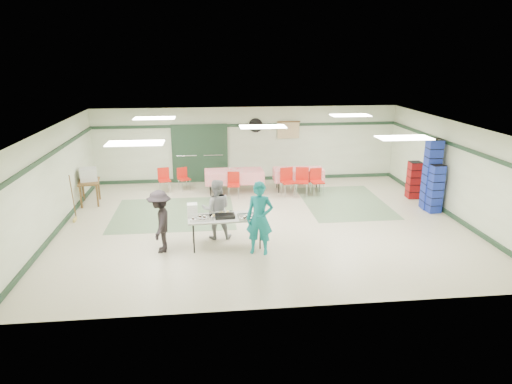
{
  "coord_description": "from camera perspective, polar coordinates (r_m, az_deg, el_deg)",
  "views": [
    {
      "loc": [
        -1.48,
        -11.86,
        4.51
      ],
      "look_at": [
        -0.21,
        -0.3,
        0.98
      ],
      "focal_mm": 32.0,
      "sensor_mm": 36.0,
      "label": 1
    }
  ],
  "objects": [
    {
      "name": "wall_fan",
      "position": [
        16.58,
        -0.04,
        8.34
      ],
      "size": [
        0.5,
        0.1,
        0.5
      ],
      "primitive_type": "cylinder",
      "rotation": [
        1.57,
        0.0,
        0.0
      ],
      "color": "black",
      "rests_on": "wall_back"
    },
    {
      "name": "chair_a",
      "position": [
        15.15,
        5.78,
        1.69
      ],
      "size": [
        0.51,
        0.51,
        0.92
      ],
      "rotation": [
        0.0,
        0.0,
        -0.22
      ],
      "color": "red",
      "rests_on": "floor"
    },
    {
      "name": "green_patch_a",
      "position": [
        13.67,
        -10.2,
        -2.66
      ],
      "size": [
        3.5,
        3.0,
        0.01
      ],
      "primitive_type": "cube",
      "color": "slate",
      "rests_on": "floor"
    },
    {
      "name": "volunteer_grey",
      "position": [
        11.51,
        -4.97,
        -2.16
      ],
      "size": [
        0.76,
        0.6,
        1.54
      ],
      "primitive_type": "imported",
      "rotation": [
        0.0,
        0.0,
        3.11
      ],
      "color": "gray",
      "rests_on": "floor"
    },
    {
      "name": "baseboard_left",
      "position": [
        13.28,
        -23.4,
        -4.15
      ],
      "size": [
        0.06,
        9.0,
        0.12
      ],
      "primitive_type": "cube",
      "rotation": [
        0.0,
        0.0,
        1.57
      ],
      "color": "#1D3624",
      "rests_on": "floor"
    },
    {
      "name": "chair_d",
      "position": [
        14.86,
        -2.82,
        1.25
      ],
      "size": [
        0.42,
        0.42,
        0.84
      ],
      "rotation": [
        0.0,
        0.0,
        -0.07
      ],
      "color": "red",
      "rests_on": "floor"
    },
    {
      "name": "serving_table",
      "position": [
        11.01,
        -3.79,
        -3.32
      ],
      "size": [
        1.86,
        0.83,
        0.76
      ],
      "rotation": [
        0.0,
        0.0,
        0.05
      ],
      "color": "#B7B7B2",
      "rests_on": "floor"
    },
    {
      "name": "door_frame",
      "position": [
        16.65,
        -7.02,
        4.75
      ],
      "size": [
        2.0,
        0.03,
        2.15
      ],
      "primitive_type": "cube",
      "color": "#1D3624",
      "rests_on": "floor"
    },
    {
      "name": "trim_left",
      "position": [
        12.75,
        -24.43,
        4.24
      ],
      "size": [
        0.06,
        9.0,
        0.1
      ],
      "primitive_type": "cube",
      "rotation": [
        0.0,
        0.0,
        1.57
      ],
      "color": "#1D3624",
      "rests_on": "wall_back"
    },
    {
      "name": "baseboard_right",
      "position": [
        14.45,
        22.88,
        -2.44
      ],
      "size": [
        0.06,
        9.0,
        0.12
      ],
      "primitive_type": "cube",
      "rotation": [
        0.0,
        0.0,
        1.57
      ],
      "color": "#1D3624",
      "rests_on": "floor"
    },
    {
      "name": "dining_table_a",
      "position": [
        15.68,
        5.3,
        2.24
      ],
      "size": [
        1.71,
        0.81,
        0.77
      ],
      "rotation": [
        0.0,
        0.0,
        -0.04
      ],
      "color": "red",
      "rests_on": "floor"
    },
    {
      "name": "dining_table_b",
      "position": [
        15.39,
        -2.75,
        2.02
      ],
      "size": [
        1.96,
        0.9,
        0.77
      ],
      "rotation": [
        0.0,
        0.0,
        0.02
      ],
      "color": "red",
      "rests_on": "floor"
    },
    {
      "name": "wall_left",
      "position": [
        12.92,
        -24.19,
        1.2
      ],
      "size": [
        0.0,
        9.0,
        9.0
      ],
      "primitive_type": "plane",
      "rotation": [
        1.57,
        0.0,
        1.57
      ],
      "color": "silver",
      "rests_on": "floor"
    },
    {
      "name": "trim_back",
      "position": [
        16.58,
        -1.09,
        8.34
      ],
      "size": [
        11.0,
        0.06,
        0.1
      ],
      "primitive_type": "cube",
      "color": "#1D3624",
      "rests_on": "wall_back"
    },
    {
      "name": "office_printer",
      "position": [
        15.03,
        -20.22,
        2.08
      ],
      "size": [
        0.6,
        0.55,
        0.4
      ],
      "primitive_type": "cube",
      "rotation": [
        0.0,
        0.0,
        0.26
      ],
      "color": "beige",
      "rests_on": "printer_table"
    },
    {
      "name": "sheet_tray_left",
      "position": [
        10.9,
        -6.83,
        -3.3
      ],
      "size": [
        0.57,
        0.44,
        0.02
      ],
      "primitive_type": "cube",
      "rotation": [
        0.0,
        0.0,
        0.05
      ],
      "color": "silver",
      "rests_on": "serving_table"
    },
    {
      "name": "crate_stack_blue_a",
      "position": [
        14.55,
        21.07,
        2.05
      ],
      "size": [
        0.44,
        0.44,
        2.14
      ],
      "primitive_type": "cube",
      "rotation": [
        0.0,
        0.0,
        -0.08
      ],
      "color": "#19219A",
      "rests_on": "floor"
    },
    {
      "name": "printer_table",
      "position": [
        15.08,
        -20.13,
        0.97
      ],
      "size": [
        0.73,
        1.01,
        0.74
      ],
      "rotation": [
        0.0,
        0.0,
        0.15
      ],
      "color": "brown",
      "rests_on": "floor"
    },
    {
      "name": "crate_stack_red",
      "position": [
        15.6,
        19.12,
        1.42
      ],
      "size": [
        0.39,
        0.39,
        1.21
      ],
      "primitive_type": "cube",
      "rotation": [
        0.0,
        0.0,
        -0.05
      ],
      "color": "maroon",
      "rests_on": "floor"
    },
    {
      "name": "baseboard_back",
      "position": [
        16.99,
        -1.05,
        1.69
      ],
      "size": [
        11.0,
        0.06,
        0.12
      ],
      "primitive_type": "cube",
      "color": "#1D3624",
      "rests_on": "floor"
    },
    {
      "name": "double_door_right",
      "position": [
        16.67,
        -5.36,
        4.82
      ],
      "size": [
        0.9,
        0.06,
        2.1
      ],
      "primitive_type": "cube",
      "color": "#999B99",
      "rests_on": "floor"
    },
    {
      "name": "trim_right",
      "position": [
        13.97,
        23.8,
        5.3
      ],
      "size": [
        0.06,
        9.0,
        0.1
      ],
      "primitive_type": "cube",
      "rotation": [
        0.0,
        0.0,
        1.57
      ],
      "color": "#1D3624",
      "rests_on": "wall_back"
    },
    {
      "name": "baking_pan",
      "position": [
        10.93,
        -3.91,
        -3.01
      ],
      "size": [
        0.49,
        0.32,
        0.08
      ],
      "primitive_type": "cube",
      "rotation": [
        0.0,
        0.0,
        0.05
      ],
      "color": "black",
      "rests_on": "serving_table"
    },
    {
      "name": "wall_back",
      "position": [
        16.73,
        -1.09,
        5.98
      ],
      "size": [
        11.0,
        0.0,
        11.0
      ],
      "primitive_type": "plane",
      "rotation": [
        1.57,
        0.0,
        0.0
      ],
      "color": "silver",
      "rests_on": "floor"
    },
    {
      "name": "ceiling",
      "position": [
        12.09,
        0.84,
        8.26
      ],
      "size": [
        11.0,
        11.0,
        0.0
      ],
      "primitive_type": "plane",
      "rotation": [
        3.14,
        0.0,
        0.0
      ],
      "color": "white",
      "rests_on": "wall_back"
    },
    {
      "name": "chair_b",
      "position": [
        15.05,
        3.94,
        1.66
      ],
      "size": [
        0.5,
        0.5,
        0.93
      ],
      "rotation": [
        0.0,
        0.0,
        0.19
      ],
      "color": "red",
      "rests_on": "floor"
    },
    {
      "name": "broom",
      "position": [
        13.65,
        -21.94,
        -0.62
      ],
      "size": [
        0.08,
        0.22,
        1.33
      ],
      "primitive_type": "cylinder",
      "rotation": [
        0.14,
        0.0,
        0.22
      ],
      "color": "brown",
      "rests_on": "floor"
    },
    {
      "name": "green_patch_b",
      "position": [
        14.74,
        10.94,
        -1.25
      ],
      "size": [
        2.5,
        3.5,
        0.01
      ],
      "primitive_type": "cube",
      "color": "slate",
      "rests_on": "floor"
    },
    {
      "name": "floor",
      "position": [
        12.78,
        0.79,
        -3.8
      ],
      "size": [
        11.0,
        11.0,
        0.0
      ],
      "primitive_type": "plane",
      "color": "beige",
      "rests_on": "ground"
    },
    {
      "name": "volunteer_teal",
      "position": [
        10.56,
        0.46,
        -3.31
      ],
      "size": [
        0.72,
        0.58,
        1.73
      ],
      "primitive_type": "imported",
      "rotation": [
        0.0,
        0.0,
        -0.29
      ],
      "color": "#127B81",
      "rests_on": "floor"
    },
    {
      "name": "chair_loose_b",
      "position": [
        15.72,
        -11.43,
        1.78
      ],
      "size": [
        0.47,
        0.47,
        0.83
      ],
      "rotation": [
        0.0,
        0.0,
        0.24
      ],
      "color": "red",
      "rests_on": "floor"
    },
    {
      "name": "chair_loose_a",
      "position": [
        15.87,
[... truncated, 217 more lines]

